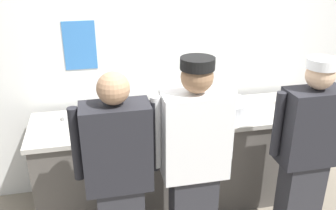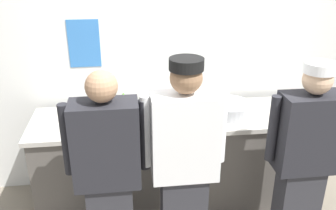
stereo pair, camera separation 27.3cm
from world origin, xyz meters
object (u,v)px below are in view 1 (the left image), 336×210
Objects in this scene: plate_stack_rear at (87,122)px; ramekin_yellow_sauce at (66,117)px; plate_stack_front at (135,121)px; ramekin_red_sauce at (281,101)px; sheet_tray at (179,116)px; squeeze_bottle_primary at (308,104)px; ramekin_orange_sauce at (146,112)px; chef_far_right at (307,151)px; chef_near_left at (119,177)px; squeeze_bottle_spare at (199,96)px; chef_center at (194,163)px; mixing_bowl_steel at (228,106)px; squeeze_bottle_secondary at (123,105)px.

ramekin_yellow_sauce is at bearing 139.84° from plate_stack_rear.
plate_stack_rear is at bearing 163.81° from plate_stack_front.
plate_stack_rear is 2.73× the size of ramekin_red_sauce.
sheet_tray is 2.21× the size of squeeze_bottle_primary.
chef_far_right is at bearing -35.84° from ramekin_orange_sauce.
chef_near_left is at bearing -162.47° from squeeze_bottle_primary.
squeeze_bottle_spare reaches higher than ramekin_red_sauce.
plate_stack_front is at bearing 118.90° from chef_center.
squeeze_bottle_secondary is at bearing 170.38° from mixing_bowl_steel.
ramekin_yellow_sauce is (-1.82, 0.85, 0.08)m from chef_far_right.
chef_near_left is 3.99× the size of sheet_tray.
mixing_bowl_steel is (0.52, 0.73, 0.08)m from chef_center.
plate_stack_front reaches higher than sheet_tray.
chef_center is 6.94× the size of plate_stack_front.
squeeze_bottle_secondary is at bearing 168.81° from squeeze_bottle_primary.
ramekin_red_sauce is at bearing -1.62° from ramekin_orange_sauce.
chef_center reaches higher than squeeze_bottle_primary.
mixing_bowl_steel reaches higher than sheet_tray.
chef_near_left is 7.06× the size of plate_stack_rear.
plate_stack_front is at bearing -167.21° from sheet_tray.
mixing_bowl_steel is at bearing 34.31° from chef_near_left.
squeeze_bottle_primary reaches higher than plate_stack_rear.
ramekin_orange_sauce is at bearing 68.33° from chef_near_left.
plate_stack_front is 1.24× the size of squeeze_bottle_secondary.
plate_stack_rear reaches higher than ramekin_yellow_sauce.
squeeze_bottle_spare is at bearing 10.72° from ramekin_orange_sauce.
plate_stack_front reaches higher than plate_stack_rear.
chef_center is 0.91m from chef_far_right.
squeeze_bottle_primary is 2.25× the size of ramekin_yellow_sauce.
squeeze_bottle_primary is 2.16m from ramekin_yellow_sauce.
plate_stack_front reaches higher than ramekin_yellow_sauce.
chef_near_left reaches higher than ramekin_yellow_sauce.
mixing_bowl_steel reaches higher than ramekin_red_sauce.
chef_near_left is 0.54m from chef_center.
sheet_tray is 4.82× the size of ramekin_red_sauce.
ramekin_orange_sauce is at bearing 58.88° from plate_stack_front.
squeeze_bottle_spare reaches higher than ramekin_yellow_sauce.
plate_stack_rear reaches higher than ramekin_orange_sauce.
plate_stack_front reaches higher than ramekin_orange_sauce.
chef_center is 8.61× the size of squeeze_bottle_secondary.
chef_far_right is 8.26× the size of squeeze_bottle_secondary.
plate_stack_rear is 2.07× the size of ramekin_orange_sauce.
chef_near_left is at bearing -154.02° from ramekin_red_sauce.
plate_stack_front is 0.87m from mixing_bowl_steel.
mixing_bowl_steel reaches higher than plate_stack_rear.
ramekin_red_sauce is at bearing -2.25° from ramekin_yellow_sauce.
chef_center is 20.55× the size of ramekin_yellow_sauce.
sheet_tray is at bearing -1.66° from plate_stack_rear.
plate_stack_front is at bearing 72.06° from chef_near_left.
squeeze_bottle_primary is 1.67m from squeeze_bottle_secondary.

